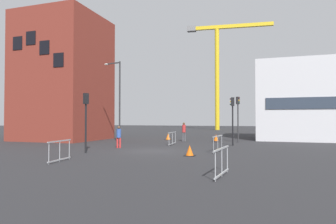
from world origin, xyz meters
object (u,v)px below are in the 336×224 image
streetlamp_tall (118,95)px  traffic_light_corner (86,113)px  pedestrian_waiting (119,135)px  traffic_cone_by_barrier (190,151)px  traffic_cone_on_verge (168,137)px  construction_crane (219,59)px  pedestrian_walking (184,130)px  traffic_light_verge (233,113)px  traffic_light_far (238,112)px  traffic_cone_striped (216,138)px

streetlamp_tall → traffic_light_corner: bearing=-77.7°
pedestrian_waiting → traffic_cone_by_barrier: 6.99m
pedestrian_waiting → traffic_cone_on_verge: (0.74, 9.66, -0.64)m
construction_crane → pedestrian_walking: bearing=-87.6°
streetlamp_tall → traffic_light_verge: size_ratio=1.85×
traffic_light_corner → pedestrian_walking: size_ratio=2.07×
traffic_cone_on_verge → traffic_light_corner: bearing=-95.1°
traffic_light_far → pedestrian_walking: traffic_light_far is taller
streetlamp_tall → pedestrian_waiting: size_ratio=4.46×
streetlamp_tall → traffic_cone_striped: 10.50m
traffic_light_corner → pedestrian_waiting: bearing=82.8°
streetlamp_tall → traffic_light_verge: streetlamp_tall is taller
traffic_light_corner → streetlamp_tall: bearing=102.3°
traffic_light_verge → pedestrian_walking: bearing=146.6°
pedestrian_walking → traffic_cone_on_verge: pedestrian_walking is taller
streetlamp_tall → traffic_cone_striped: bearing=35.6°
traffic_cone_striped → pedestrian_walking: bearing=-157.5°
streetlamp_tall → traffic_cone_on_verge: 7.68m
pedestrian_waiting → traffic_cone_by_barrier: size_ratio=2.59×
traffic_cone_by_barrier → traffic_cone_striped: traffic_cone_striped is taller
traffic_cone_on_verge → traffic_light_far: bearing=-10.0°
traffic_light_far → streetlamp_tall: bearing=-155.5°
streetlamp_tall → construction_crane: bearing=84.6°
traffic_cone_striped → traffic_cone_on_verge: 5.09m
traffic_light_corner → traffic_cone_striped: (6.27, 13.03, -2.28)m
traffic_light_far → traffic_cone_striped: bearing=155.2°
traffic_light_far → construction_crane: bearing=101.5°
streetlamp_tall → pedestrian_waiting: streetlamp_tall is taller
traffic_light_verge → traffic_cone_on_verge: size_ratio=5.95×
streetlamp_tall → traffic_light_far: 11.23m
traffic_light_verge → pedestrian_waiting: size_ratio=2.41×
traffic_cone_by_barrier → pedestrian_waiting: bearing=154.0°
traffic_light_verge → traffic_cone_on_verge: bearing=146.1°
pedestrian_walking → traffic_cone_by_barrier: bearing=-73.2°
construction_crane → traffic_cone_by_barrier: size_ratio=34.10×
streetlamp_tall → traffic_cone_on_verge: (2.81, 5.91, -4.02)m
construction_crane → traffic_cone_by_barrier: construction_crane is taller
traffic_light_verge → traffic_cone_on_verge: 8.97m
pedestrian_walking → pedestrian_waiting: bearing=-109.3°
traffic_light_corner → construction_crane: bearing=87.5°
traffic_light_far → traffic_cone_striped: 3.54m
traffic_light_far → traffic_cone_by_barrier: 11.84m
traffic_light_far → pedestrian_walking: size_ratio=2.31×
streetlamp_tall → traffic_light_far: size_ratio=1.72×
traffic_cone_striped → traffic_cone_by_barrier: bearing=-88.0°
traffic_light_verge → traffic_light_corner: size_ratio=1.03×
traffic_light_verge → traffic_cone_striped: size_ratio=6.01×
traffic_cone_on_verge → traffic_light_verge: bearing=-33.9°
construction_crane → traffic_light_verge: 38.46m
construction_crane → streetlamp_tall: size_ratio=2.95×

